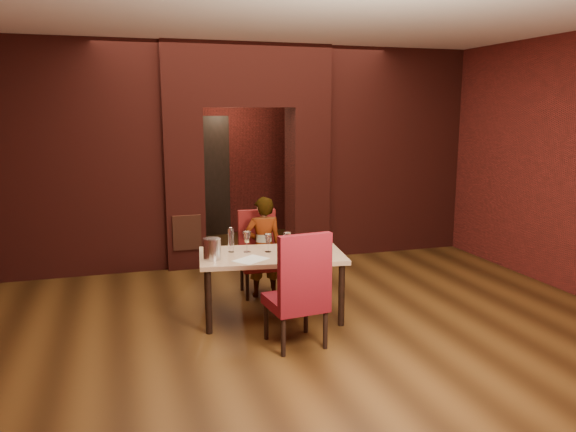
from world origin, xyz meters
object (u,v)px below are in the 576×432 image
(dining_table, at_px, (272,285))
(wine_glass_b, at_px, (268,243))
(chair_near, at_px, (295,288))
(wine_glass_a, at_px, (247,242))
(wine_bucket, at_px, (212,249))
(water_bottle, at_px, (231,239))
(chair_far, at_px, (260,254))
(wine_glass_c, at_px, (287,242))
(potted_plant, at_px, (317,269))
(person_seated, at_px, (263,247))

(dining_table, distance_m, wine_glass_b, 0.47)
(chair_near, distance_m, wine_glass_a, 0.98)
(dining_table, bearing_deg, wine_bucket, -167.11)
(wine_bucket, bearing_deg, water_bottle, 45.68)
(dining_table, distance_m, wine_bucket, 0.81)
(wine_glass_b, bearing_deg, chair_far, 82.77)
(chair_far, xyz_separation_m, wine_glass_c, (0.11, -0.78, 0.32))
(wine_bucket, height_order, potted_plant, wine_bucket)
(water_bottle, xyz_separation_m, potted_plant, (1.30, 0.79, -0.67))
(wine_glass_c, xyz_separation_m, wine_bucket, (-0.84, -0.08, 0.00))
(dining_table, height_order, water_bottle, water_bottle)
(wine_bucket, relative_size, potted_plant, 0.57)
(chair_far, height_order, wine_bucket, chair_far)
(chair_near, xyz_separation_m, person_seated, (0.08, 1.50, 0.05))
(chair_far, height_order, chair_near, chair_near)
(wine_glass_c, distance_m, wine_bucket, 0.85)
(dining_table, xyz_separation_m, water_bottle, (-0.40, 0.20, 0.50))
(wine_bucket, distance_m, potted_plant, 1.98)
(person_seated, relative_size, wine_glass_b, 6.14)
(water_bottle, bearing_deg, wine_glass_c, -17.19)
(dining_table, xyz_separation_m, chair_near, (0.02, -0.77, 0.21))
(chair_near, height_order, wine_glass_b, chair_near)
(wine_glass_a, bearing_deg, water_bottle, 157.24)
(chair_near, height_order, wine_glass_a, chair_near)
(chair_far, distance_m, person_seated, 0.13)
(dining_table, relative_size, wine_glass_c, 7.14)
(chair_far, relative_size, wine_glass_b, 5.12)
(chair_far, bearing_deg, wine_glass_c, -78.66)
(dining_table, xyz_separation_m, wine_glass_a, (-0.24, 0.13, 0.48))
(water_bottle, bearing_deg, wine_glass_b, -18.26)
(dining_table, xyz_separation_m, potted_plant, (0.90, 0.99, -0.17))
(wine_glass_b, height_order, potted_plant, wine_glass_b)
(chair_far, relative_size, wine_glass_c, 4.77)
(chair_far, height_order, potted_plant, chair_far)
(dining_table, xyz_separation_m, wine_glass_b, (-0.02, 0.07, 0.46))
(person_seated, bearing_deg, potted_plant, -157.31)
(dining_table, bearing_deg, chair_far, 92.75)
(wine_glass_a, relative_size, wine_bucket, 1.03)
(person_seated, distance_m, water_bottle, 0.77)
(wine_glass_b, distance_m, water_bottle, 0.41)
(wine_glass_b, relative_size, wine_bucket, 0.90)
(person_seated, bearing_deg, wine_glass_c, 101.44)
(wine_glass_a, height_order, wine_glass_b, wine_glass_a)
(dining_table, xyz_separation_m, wine_glass_c, (0.19, 0.02, 0.47))
(chair_far, distance_m, potted_plant, 0.91)
(chair_near, bearing_deg, wine_glass_b, -93.26)
(potted_plant, bearing_deg, wine_glass_b, -134.97)
(potted_plant, bearing_deg, person_seated, -161.95)
(wine_bucket, xyz_separation_m, water_bottle, (0.25, 0.26, 0.03))
(wine_glass_a, xyz_separation_m, wine_glass_b, (0.22, -0.06, -0.01))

